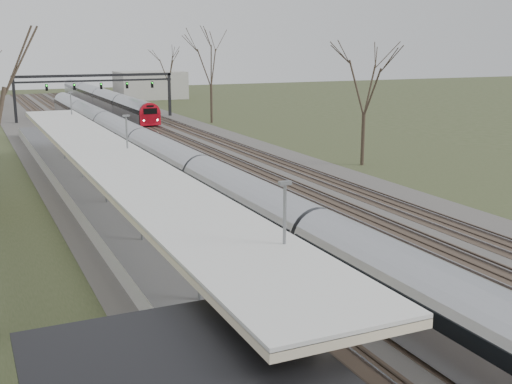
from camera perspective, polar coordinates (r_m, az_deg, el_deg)
track_bed at (r=60.70m, az=-8.52°, el=3.46°), size 24.00×160.00×0.22m
platform at (r=41.80m, az=-14.06°, el=-0.53°), size 3.50×69.00×1.00m
canopy at (r=36.77m, az=-13.02°, el=3.16°), size 4.10×50.00×3.11m
signal_gantry at (r=89.23m, az=-14.10°, el=9.38°), size 21.00×0.59×6.08m
tree_east_far at (r=53.91m, az=9.68°, el=9.95°), size 5.00×5.00×10.30m
train_near at (r=55.63m, az=-10.05°, el=4.01°), size 2.62×90.21×3.05m
train_far at (r=108.25m, az=-13.64°, el=8.17°), size 2.62×60.21×3.05m
passenger at (r=17.18m, az=2.16°, el=-15.02°), size 0.67×0.81×1.92m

